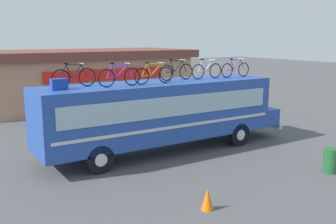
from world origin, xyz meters
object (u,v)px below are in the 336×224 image
at_px(rooftop_bicycle_1, 74,77).
at_px(rooftop_bicycle_3, 154,75).
at_px(traffic_cone, 208,199).
at_px(rooftop_bicycle_6, 235,69).
at_px(luggage_bag_1, 59,84).
at_px(trash_bin, 331,161).
at_px(bus, 163,111).
at_px(rooftop_bicycle_5, 207,70).
at_px(rooftop_bicycle_2, 119,76).
at_px(rooftop_bicycle_4, 176,71).

relative_size(rooftop_bicycle_1, rooftop_bicycle_3, 0.97).
xyz_separation_m(rooftop_bicycle_1, traffic_cone, (1.73, -5.88, -3.06)).
bearing_deg(rooftop_bicycle_3, rooftop_bicycle_6, 2.84).
xyz_separation_m(luggage_bag_1, trash_bin, (8.14, -5.40, -2.76)).
bearing_deg(bus, traffic_cone, -109.38).
relative_size(rooftop_bicycle_1, traffic_cone, 2.60).
bearing_deg(rooftop_bicycle_3, traffic_cone, -104.03).
bearing_deg(luggage_bag_1, rooftop_bicycle_5, 0.98).
relative_size(rooftop_bicycle_1, trash_bin, 1.92).
height_order(luggage_bag_1, rooftop_bicycle_2, rooftop_bicycle_2).
distance_m(rooftop_bicycle_1, trash_bin, 9.89).
distance_m(rooftop_bicycle_5, trash_bin, 6.41).
bearing_deg(trash_bin, rooftop_bicycle_5, 104.67).
distance_m(rooftop_bicycle_2, rooftop_bicycle_4, 3.14).
height_order(bus, rooftop_bicycle_2, rooftop_bicycle_2).
bearing_deg(rooftop_bicycle_6, rooftop_bicycle_2, -177.68).
xyz_separation_m(luggage_bag_1, rooftop_bicycle_2, (2.22, -0.30, 0.18)).
relative_size(rooftop_bicycle_1, rooftop_bicycle_2, 0.97).
xyz_separation_m(rooftop_bicycle_3, rooftop_bicycle_5, (2.97, 0.39, 0.00)).
distance_m(rooftop_bicycle_3, trash_bin, 7.37).
xyz_separation_m(bus, rooftop_bicycle_1, (-3.69, 0.31, 1.61)).
bearing_deg(traffic_cone, rooftop_bicycle_3, 75.97).
bearing_deg(bus, rooftop_bicycle_2, -169.10).
bearing_deg(rooftop_bicycle_1, trash_bin, -38.10).
bearing_deg(bus, rooftop_bicycle_6, -2.60).
relative_size(luggage_bag_1, trash_bin, 0.63).
xyz_separation_m(bus, rooftop_bicycle_5, (2.30, -0.01, 1.60)).
bearing_deg(bus, trash_bin, -55.85).
distance_m(rooftop_bicycle_5, traffic_cone, 7.65).
distance_m(luggage_bag_1, rooftop_bicycle_2, 2.24).
height_order(rooftop_bicycle_1, traffic_cone, rooftop_bicycle_1).
bearing_deg(luggage_bag_1, rooftop_bicycle_2, -7.60).
bearing_deg(rooftop_bicycle_2, rooftop_bicycle_1, 154.30).
height_order(bus, rooftop_bicycle_5, rooftop_bicycle_5).
bearing_deg(traffic_cone, rooftop_bicycle_2, 92.39).
bearing_deg(rooftop_bicycle_5, rooftop_bicycle_3, -172.53).
bearing_deg(rooftop_bicycle_4, trash_bin, -63.77).
height_order(rooftop_bicycle_1, rooftop_bicycle_4, rooftop_bicycle_1).
relative_size(rooftop_bicycle_3, rooftop_bicycle_5, 1.07).
xyz_separation_m(rooftop_bicycle_3, rooftop_bicycle_6, (4.52, 0.22, 0.00)).
xyz_separation_m(bus, luggage_bag_1, (-4.39, -0.12, 1.43)).
bearing_deg(traffic_cone, rooftop_bicycle_5, 52.56).
bearing_deg(rooftop_bicycle_2, bus, 10.90).
bearing_deg(trash_bin, rooftop_bicycle_2, 139.26).
bearing_deg(luggage_bag_1, bus, 1.61).
height_order(trash_bin, traffic_cone, trash_bin).
bearing_deg(trash_bin, traffic_cone, -179.42).
relative_size(bus, rooftop_bicycle_3, 6.49).
bearing_deg(rooftop_bicycle_4, bus, -160.78).
height_order(rooftop_bicycle_2, traffic_cone, rooftop_bicycle_2).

